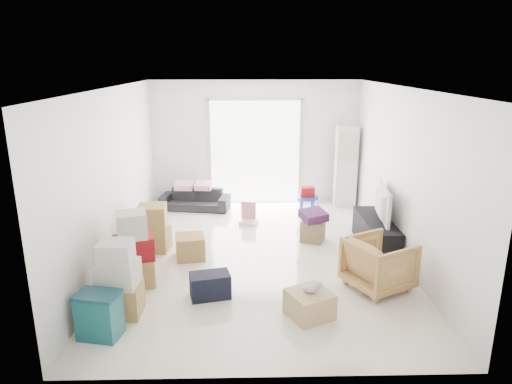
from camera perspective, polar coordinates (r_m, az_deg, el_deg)
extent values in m
cube|color=white|center=(7.61, 0.38, -8.78)|extent=(4.50, 6.00, 0.24)
cube|color=white|center=(6.92, 0.43, 13.93)|extent=(4.50, 6.00, 0.24)
cube|color=white|center=(10.18, -0.14, 6.27)|extent=(4.50, 0.24, 2.70)
cube|color=white|center=(4.17, 1.73, -8.40)|extent=(4.50, 0.24, 2.70)
cube|color=white|center=(7.44, -18.18, 1.82)|extent=(0.24, 6.00, 2.70)
cube|color=white|center=(7.57, 18.64, 2.02)|extent=(0.24, 6.00, 2.70)
cube|color=white|center=(10.07, -0.12, 5.01)|extent=(2.00, 0.01, 2.30)
cube|color=silver|center=(10.09, -5.83, 4.95)|extent=(0.06, 0.04, 2.30)
cube|color=silver|center=(10.14, 5.56, 5.01)|extent=(0.06, 0.04, 2.30)
cube|color=silver|center=(9.91, -0.12, 11.54)|extent=(2.10, 0.04, 0.06)
cube|color=silver|center=(10.04, 11.13, 3.07)|extent=(0.45, 0.30, 1.75)
cube|color=black|center=(8.06, 14.74, -5.04)|extent=(0.45, 1.51, 0.50)
imported|color=black|center=(7.95, 14.90, -2.91)|extent=(0.69, 1.05, 0.13)
imported|color=#242429|center=(9.87, -7.64, -0.52)|extent=(1.52, 0.66, 0.57)
cube|color=#CB949B|center=(9.85, -9.02, 1.49)|extent=(0.41, 0.33, 0.12)
cube|color=#CB949B|center=(9.78, -6.61, 1.50)|extent=(0.41, 0.35, 0.13)
imported|color=tan|center=(6.62, 15.13, -8.38)|extent=(1.01, 1.03, 0.80)
cube|color=#14555A|center=(5.77, -18.86, -15.62)|extent=(0.51, 0.41, 0.26)
cube|color=#14555A|center=(5.64, -19.10, -13.39)|extent=(0.51, 0.41, 0.26)
cube|color=#0C333D|center=(5.57, -19.24, -12.06)|extent=(0.53, 0.42, 0.04)
cube|color=olive|center=(6.12, -16.64, -12.73)|extent=(0.54, 0.45, 0.40)
cube|color=beige|center=(5.96, -16.91, -9.74)|extent=(0.52, 0.44, 0.31)
cube|color=beige|center=(5.84, -17.14, -7.19)|extent=(0.40, 0.36, 0.27)
cube|color=olive|center=(6.84, -14.84, -9.48)|extent=(0.64, 0.64, 0.38)
cube|color=maroon|center=(6.73, -15.01, -7.35)|extent=(0.64, 0.50, 0.17)
cube|color=maroon|center=(6.66, -15.11, -6.07)|extent=(0.64, 0.51, 0.15)
cube|color=beige|center=(6.58, -15.27, -3.99)|extent=(0.49, 0.48, 0.36)
cube|color=olive|center=(7.92, -12.66, -5.75)|extent=(0.57, 0.49, 0.38)
cube|color=olive|center=(7.78, -12.84, -3.08)|extent=(0.48, 0.48, 0.40)
cube|color=olive|center=(7.49, -8.22, -6.80)|extent=(0.52, 0.52, 0.38)
cube|color=black|center=(6.29, -5.75, -11.54)|extent=(0.59, 0.43, 0.34)
cube|color=olive|center=(8.16, 7.12, -4.83)|extent=(0.49, 0.49, 0.37)
cube|color=#4F2051|center=(8.07, 7.18, -3.14)|extent=(0.52, 0.52, 0.14)
cylinder|color=#103DC1|center=(9.44, 6.42, -0.66)|extent=(0.47, 0.47, 0.04)
cylinder|color=#103DC1|center=(9.62, 6.98, -1.59)|extent=(0.04, 0.04, 0.36)
cylinder|color=#103DC1|center=(9.59, 5.60, -1.61)|extent=(0.04, 0.04, 0.36)
cylinder|color=#103DC1|center=(9.37, 5.77, -2.04)|extent=(0.04, 0.04, 0.36)
cylinder|color=#103DC1|center=(9.41, 7.18, -2.02)|extent=(0.04, 0.04, 0.36)
cube|color=maroon|center=(9.41, 6.44, 0.04)|extent=(0.28, 0.22, 0.20)
cube|color=silver|center=(8.95, -0.93, -3.80)|extent=(0.39, 0.36, 0.08)
cube|color=#CF6D89|center=(8.99, -0.94, -2.28)|extent=(0.29, 0.13, 0.34)
cube|color=tan|center=(5.88, 6.70, -13.75)|extent=(0.66, 0.66, 0.33)
ellipsoid|color=#B2ADA8|center=(5.78, 6.77, -11.89)|extent=(0.19, 0.13, 0.10)
cube|color=red|center=(5.77, 6.77, -11.86)|extent=(0.14, 0.11, 0.03)
sphere|color=#B2ADA8|center=(5.81, 7.86, -11.47)|extent=(0.10, 0.10, 0.10)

